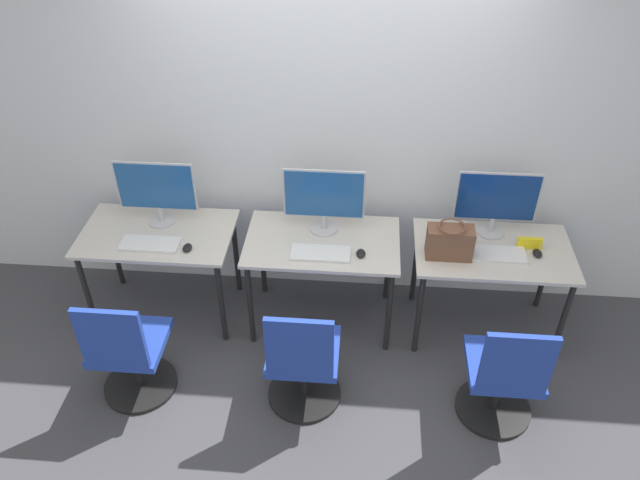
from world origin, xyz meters
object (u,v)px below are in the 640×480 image
at_px(monitor_right, 497,201).
at_px(office_chair_right, 503,379).
at_px(keyboard_left, 150,244).
at_px(handbag, 450,242).
at_px(monitor_center, 324,198).
at_px(keyboard_right, 496,254).
at_px(office_chair_center, 303,364).
at_px(mouse_right, 537,253).
at_px(office_chair_left, 129,355).
at_px(mouse_left, 187,248).
at_px(keyboard_center, 320,253).
at_px(monitor_left, 156,190).
at_px(mouse_center, 361,253).

xyz_separation_m(monitor_right, office_chair_right, (0.01, -0.99, -0.63)).
relative_size(keyboard_left, handbag, 1.32).
bearing_deg(monitor_center, keyboard_right, -9.83).
bearing_deg(monitor_center, office_chair_center, -93.63).
distance_m(keyboard_left, office_chair_right, 2.44).
xyz_separation_m(keyboard_right, mouse_right, (0.27, 0.03, 0.01)).
height_order(office_chair_left, keyboard_right, office_chair_left).
xyz_separation_m(mouse_left, office_chair_right, (2.05, -0.63, -0.39)).
relative_size(keyboard_left, office_chair_right, 0.45).
relative_size(keyboard_center, handbag, 1.32).
distance_m(keyboard_left, monitor_center, 1.21).
distance_m(mouse_left, monitor_right, 2.09).
xyz_separation_m(keyboard_left, mouse_left, (0.26, -0.03, 0.01)).
relative_size(mouse_left, keyboard_center, 0.23).
bearing_deg(office_chair_left, keyboard_right, 17.58).
height_order(mouse_left, monitor_center, monitor_center).
relative_size(monitor_left, mouse_right, 6.12).
bearing_deg(monitor_center, office_chair_left, -141.12).
xyz_separation_m(mouse_right, office_chair_right, (-0.27, -0.76, -0.39)).
bearing_deg(mouse_right, office_chair_left, -163.66).
relative_size(keyboard_left, mouse_left, 4.39).
bearing_deg(handbag, mouse_center, -175.71).
bearing_deg(keyboard_left, keyboard_center, -0.33).
bearing_deg(monitor_left, keyboard_right, -5.04).
relative_size(monitor_center, office_chair_right, 0.62).
distance_m(office_chair_center, keyboard_right, 1.46).
height_order(monitor_left, monitor_right, same).
bearing_deg(mouse_center, mouse_right, 4.75).
distance_m(office_chair_left, keyboard_center, 1.38).
height_order(monitor_left, office_chair_left, monitor_left).
xyz_separation_m(monitor_left, mouse_center, (1.42, -0.27, -0.24)).
distance_m(office_chair_center, monitor_right, 1.68).
height_order(monitor_center, office_chair_right, monitor_center).
bearing_deg(monitor_left, keyboard_center, -14.12).
relative_size(monitor_left, mouse_center, 6.12).
relative_size(keyboard_left, keyboard_center, 1.00).
height_order(keyboard_left, mouse_left, mouse_left).
bearing_deg(keyboard_center, handbag, 3.99).
distance_m(office_chair_left, office_chair_center, 1.10).
relative_size(mouse_left, mouse_right, 1.00).
distance_m(mouse_center, office_chair_center, 0.82).
height_order(keyboard_left, keyboard_center, same).
distance_m(keyboard_right, office_chair_right, 0.83).
height_order(office_chair_center, mouse_right, office_chair_center).
height_order(mouse_center, keyboard_right, mouse_center).
bearing_deg(office_chair_center, monitor_right, 38.83).
relative_size(keyboard_right, mouse_right, 4.39).
bearing_deg(handbag, monitor_center, 164.79).
distance_m(mouse_left, handbag, 1.74).
relative_size(office_chair_left, mouse_center, 9.80).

